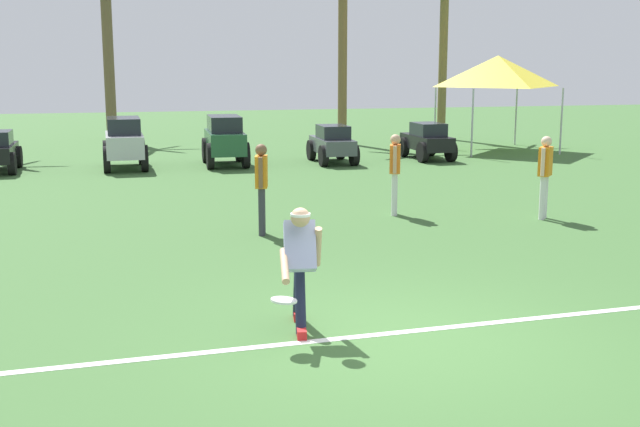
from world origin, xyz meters
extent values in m
plane|color=#39612F|center=(0.00, 0.00, 0.00)|extent=(80.00, 80.00, 0.00)
cube|color=white|center=(0.00, 0.18, 0.00)|extent=(20.55, 1.18, 0.01)
cylinder|color=#191E38|center=(-1.06, 0.46, 0.36)|extent=(0.17, 0.37, 0.72)
cube|color=red|center=(-1.08, 0.30, 0.05)|extent=(0.14, 0.27, 0.10)
cylinder|color=#191E38|center=(-1.01, 0.77, 0.36)|extent=(0.18, 0.45, 0.69)
cube|color=red|center=(-0.99, 0.91, 0.05)|extent=(0.14, 0.27, 0.10)
cube|color=#9EA3D1|center=(-1.05, 0.50, 0.96)|extent=(0.40, 0.46, 0.57)
sphere|color=tan|center=(-1.07, 0.39, 1.30)|extent=(0.24, 0.24, 0.21)
cylinder|color=white|center=(-1.07, 0.39, 1.33)|extent=(0.24, 0.24, 0.03)
cylinder|color=tan|center=(-1.27, 0.25, 0.82)|extent=(0.16, 0.58, 0.27)
cylinder|color=tan|center=(-0.85, 0.52, 0.94)|extent=(0.12, 0.29, 0.49)
cylinder|color=white|center=(-1.32, 0.05, 0.51)|extent=(0.32, 0.32, 0.05)
cylinder|color=silver|center=(4.72, 5.59, 0.41)|extent=(0.16, 0.16, 0.82)
cylinder|color=silver|center=(4.84, 5.72, 0.41)|extent=(0.16, 0.16, 0.82)
cube|color=orange|center=(4.78, 5.65, 1.09)|extent=(0.38, 0.39, 0.54)
cylinder|color=beige|center=(4.64, 5.50, 1.10)|extent=(0.10, 0.10, 0.52)
cylinder|color=beige|center=(4.92, 5.81, 1.10)|extent=(0.10, 0.10, 0.52)
sphere|color=beige|center=(4.78, 5.65, 1.46)|extent=(0.28, 0.28, 0.20)
cylinder|color=silver|center=(2.14, 6.60, 0.41)|extent=(0.14, 0.14, 0.82)
cylinder|color=silver|center=(2.21, 6.77, 0.41)|extent=(0.14, 0.14, 0.82)
cube|color=orange|center=(2.18, 6.69, 1.09)|extent=(0.31, 0.39, 0.54)
cylinder|color=tan|center=(2.10, 6.49, 1.10)|extent=(0.09, 0.09, 0.52)
cylinder|color=tan|center=(2.25, 6.89, 1.10)|extent=(0.09, 0.09, 0.52)
sphere|color=tan|center=(2.18, 6.69, 1.46)|extent=(0.26, 0.26, 0.20)
cylinder|color=#33333D|center=(-0.63, 5.44, 0.41)|extent=(0.13, 0.13, 0.82)
cylinder|color=#33333D|center=(-0.59, 5.62, 0.41)|extent=(0.13, 0.13, 0.82)
cube|color=orange|center=(-0.61, 5.53, 1.09)|extent=(0.27, 0.38, 0.54)
cylinder|color=brown|center=(-0.66, 5.33, 1.10)|extent=(0.09, 0.09, 0.52)
cylinder|color=brown|center=(-0.57, 5.74, 1.10)|extent=(0.09, 0.09, 0.52)
sphere|color=brown|center=(-0.61, 5.53, 1.46)|extent=(0.24, 0.24, 0.20)
cylinder|color=black|center=(-5.73, 15.81, 0.30)|extent=(0.19, 0.60, 0.60)
cylinder|color=black|center=(-5.71, 14.27, 0.30)|extent=(0.19, 0.60, 0.60)
cube|color=#B7BABF|center=(-2.84, 14.88, 0.66)|extent=(1.03, 2.37, 0.60)
cube|color=#1E232B|center=(-2.84, 14.93, 1.18)|extent=(0.89, 1.57, 0.44)
cylinder|color=black|center=(-3.35, 15.65, 0.36)|extent=(0.19, 0.72, 0.72)
cylinder|color=black|center=(-2.37, 15.67, 0.36)|extent=(0.19, 0.72, 0.72)
cylinder|color=black|center=(-3.32, 14.10, 0.36)|extent=(0.19, 0.72, 0.72)
cylinder|color=black|center=(-2.34, 14.12, 0.36)|extent=(0.19, 0.72, 0.72)
cube|color=#235133|center=(-0.06, 14.94, 0.66)|extent=(1.03, 2.37, 0.60)
cube|color=#1E232B|center=(-0.06, 14.99, 1.18)|extent=(0.90, 1.57, 0.44)
cylinder|color=black|center=(-0.54, 15.73, 0.36)|extent=(0.20, 0.72, 0.72)
cylinder|color=black|center=(0.44, 15.71, 0.36)|extent=(0.20, 0.72, 0.72)
cylinder|color=black|center=(-0.57, 14.17, 0.36)|extent=(0.20, 0.72, 0.72)
cylinder|color=black|center=(0.41, 14.15, 0.36)|extent=(0.20, 0.72, 0.72)
cube|color=#474C51|center=(3.04, 14.75, 0.51)|extent=(0.91, 2.20, 0.42)
cube|color=#1E232B|center=(3.04, 14.65, 0.91)|extent=(0.80, 1.10, 0.38)
cylinder|color=black|center=(2.59, 15.52, 0.30)|extent=(0.18, 0.60, 0.60)
cylinder|color=black|center=(3.49, 15.51, 0.30)|extent=(0.18, 0.60, 0.60)
cylinder|color=black|center=(2.58, 13.98, 0.30)|extent=(0.18, 0.60, 0.60)
cylinder|color=black|center=(3.48, 13.97, 0.30)|extent=(0.18, 0.60, 0.60)
cube|color=black|center=(6.04, 14.93, 0.51)|extent=(0.95, 2.22, 0.42)
cube|color=#1E232B|center=(6.05, 14.83, 0.91)|extent=(0.82, 1.12, 0.38)
cylinder|color=black|center=(5.57, 15.69, 0.30)|extent=(0.20, 0.60, 0.60)
cylinder|color=black|center=(6.47, 15.71, 0.30)|extent=(0.20, 0.60, 0.60)
cylinder|color=black|center=(5.61, 14.15, 0.30)|extent=(0.20, 0.60, 0.60)
cylinder|color=black|center=(6.51, 14.17, 0.30)|extent=(0.20, 0.60, 0.60)
cylinder|color=brown|center=(-3.27, 23.78, 3.07)|extent=(0.40, 0.40, 6.13)
cylinder|color=brown|center=(4.81, 20.09, 3.06)|extent=(0.32, 0.32, 6.13)
cylinder|color=brown|center=(8.94, 20.89, 2.96)|extent=(0.32, 0.32, 5.92)
cylinder|color=#B2B5BA|center=(10.60, 18.09, 1.05)|extent=(0.06, 0.06, 2.10)
cylinder|color=#B2B5BA|center=(7.56, 18.09, 1.05)|extent=(0.06, 0.06, 2.10)
cylinder|color=#B2B5BA|center=(10.60, 15.05, 1.05)|extent=(0.06, 0.06, 2.10)
cylinder|color=#B2B5BA|center=(7.56, 15.05, 1.05)|extent=(0.06, 0.06, 2.10)
pyramid|color=yellow|center=(9.08, 16.57, 2.60)|extent=(3.19, 3.19, 1.00)
camera|label=1|loc=(-2.86, -7.77, 2.95)|focal=45.00mm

